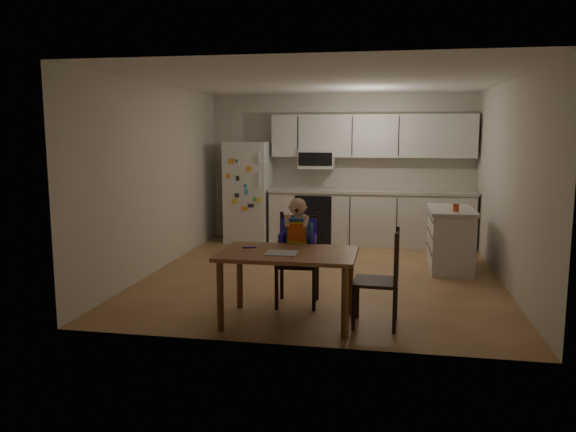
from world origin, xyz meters
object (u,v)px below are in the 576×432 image
(kitchen_island, at_px, (450,239))
(red_cup, at_px, (456,207))
(refrigerator, at_px, (248,192))
(dining_table, at_px, (288,261))
(chair_side, at_px, (386,272))
(chair_booster, at_px, (298,240))

(kitchen_island, xyz_separation_m, red_cup, (0.03, -0.27, 0.47))
(refrigerator, distance_m, dining_table, 4.29)
(refrigerator, distance_m, chair_side, 4.66)
(kitchen_island, relative_size, chair_booster, 0.97)
(red_cup, bearing_deg, dining_table, -128.60)
(refrigerator, bearing_deg, kitchen_island, -24.84)
(chair_side, bearing_deg, dining_table, -84.91)
(dining_table, relative_size, chair_booster, 1.13)
(kitchen_island, bearing_deg, dining_table, -125.11)
(kitchen_island, distance_m, chair_booster, 2.66)
(dining_table, distance_m, chair_booster, 0.63)
(chair_booster, bearing_deg, refrigerator, 109.89)
(refrigerator, height_order, chair_booster, refrigerator)
(refrigerator, bearing_deg, dining_table, -70.57)
(red_cup, distance_m, chair_booster, 2.47)
(red_cup, bearing_deg, kitchen_island, 95.45)
(refrigerator, relative_size, chair_booster, 1.46)
(dining_table, xyz_separation_m, chair_booster, (-0.00, 0.62, 0.09))
(kitchen_island, height_order, red_cup, red_cup)
(refrigerator, relative_size, chair_side, 1.79)
(kitchen_island, relative_size, dining_table, 0.86)
(red_cup, relative_size, dining_table, 0.08)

